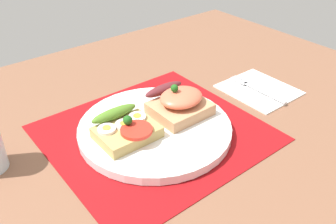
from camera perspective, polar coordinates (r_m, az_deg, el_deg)
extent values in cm
cube|color=brown|center=(66.49, -2.03, -4.46)|extent=(120.00, 90.00, 3.20)
cube|color=maroon|center=(65.44, -2.06, -3.25)|extent=(36.21, 33.90, 0.30)
cylinder|color=white|center=(64.90, -2.07, -2.59)|extent=(27.26, 27.26, 1.55)
cube|color=tan|center=(60.96, -6.22, -3.42)|extent=(9.92, 7.69, 1.96)
cylinder|color=red|center=(59.50, -4.98, -2.84)|extent=(5.31, 5.31, 0.60)
ellipsoid|color=#4E7B24|center=(62.93, -8.45, -0.23)|extent=(8.73, 2.20, 1.80)
sphere|color=#1E5919|center=(59.71, -6.12, -1.47)|extent=(1.60, 1.60, 1.60)
cylinder|color=white|center=(60.39, -9.61, -2.69)|extent=(3.04, 3.04, 0.50)
cylinder|color=yellow|center=(60.20, -9.64, -2.43)|extent=(1.37, 1.37, 0.16)
cylinder|color=white|center=(61.06, -6.89, -1.98)|extent=(3.04, 3.04, 0.50)
cylinder|color=yellow|center=(60.88, -6.91, -1.72)|extent=(1.37, 1.37, 0.16)
cylinder|color=white|center=(62.71, -4.86, -0.80)|extent=(3.04, 3.04, 0.50)
cylinder|color=yellow|center=(62.52, -4.87, -0.55)|extent=(1.37, 1.37, 0.16)
cube|color=tan|center=(66.89, 1.84, 0.55)|extent=(10.02, 8.70, 2.18)
ellipsoid|color=#EE6849|center=(65.92, 1.94, 2.41)|extent=(8.22, 6.96, 2.52)
ellipsoid|color=#5B2025|center=(69.02, -0.67, 3.60)|extent=(8.52, 2.20, 1.80)
sphere|color=#1E5919|center=(64.62, 1.03, 3.76)|extent=(1.40, 1.40, 1.40)
cube|color=white|center=(80.92, 14.09, 3.52)|extent=(13.21, 14.63, 0.60)
cube|color=#B7B7BC|center=(78.96, 14.91, 2.99)|extent=(0.80, 10.77, 0.32)
cube|color=#B7B7BC|center=(81.86, 11.88, 4.55)|extent=(1.50, 1.20, 0.32)
cube|color=#B7B7BC|center=(82.52, 10.54, 4.96)|extent=(0.32, 2.80, 0.32)
cube|color=#B7B7BC|center=(82.97, 10.85, 5.08)|extent=(0.32, 2.80, 0.32)
cube|color=#B7B7BC|center=(83.41, 11.15, 5.21)|extent=(0.32, 2.80, 0.32)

